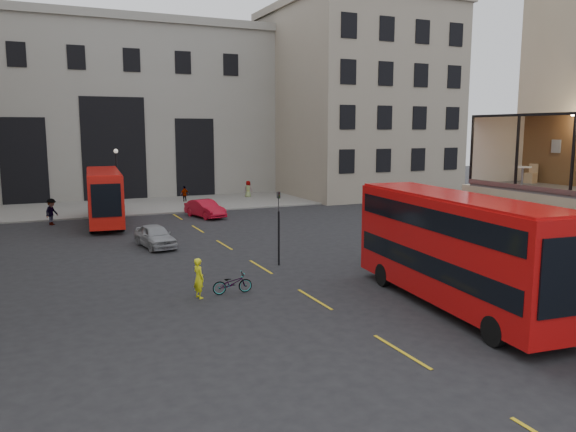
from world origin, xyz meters
name	(u,v)px	position (x,y,z in m)	size (l,w,h in m)	color
ground	(452,342)	(0.00, 0.00, 0.00)	(140.00, 140.00, 0.00)	black
gateway	(106,105)	(-5.00, 47.99, 9.39)	(35.00, 10.60, 18.00)	gray
building_right	(354,97)	(20.00, 39.97, 10.39)	(16.60, 18.60, 20.00)	gray
pavement_far	(113,207)	(-6.00, 38.00, 0.06)	(40.00, 12.00, 0.12)	slate
traffic_light_near	(279,219)	(-1.00, 12.00, 2.42)	(0.16, 0.20, 3.80)	black
street_lamp_b	(117,185)	(-6.00, 34.00, 2.39)	(0.36, 0.36, 5.33)	black
bus_near	(455,245)	(2.49, 2.91, 2.48)	(3.59, 11.27, 4.42)	#B40C0C
bus_far	(104,194)	(-7.63, 28.86, 2.23)	(3.06, 10.08, 3.96)	red
car_a	(155,236)	(-5.89, 19.13, 0.67)	(1.59, 3.95, 1.34)	#96989D
car_b	(205,209)	(-0.04, 28.94, 0.70)	(1.48, 4.23, 1.39)	#A90A1D
bicycle	(232,283)	(-4.79, 8.21, 0.45)	(0.60, 1.71, 0.90)	gray
cyclist	(199,278)	(-6.25, 8.17, 0.84)	(0.61, 0.40, 1.68)	yellow
pedestrian_b	(52,212)	(-11.22, 30.07, 0.97)	(1.25, 0.72, 1.94)	gray
pedestrian_c	(185,194)	(0.69, 38.47, 0.80)	(0.94, 0.39, 1.60)	gray
pedestrian_d	(248,189)	(7.53, 39.60, 0.87)	(0.85, 0.55, 1.74)	gray
cafe_table_far	(522,174)	(5.59, 2.72, 5.16)	(0.67, 0.67, 0.84)	white
cafe_chair_d	(531,177)	(7.45, 3.99, 4.85)	(0.48, 0.48, 0.83)	tan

